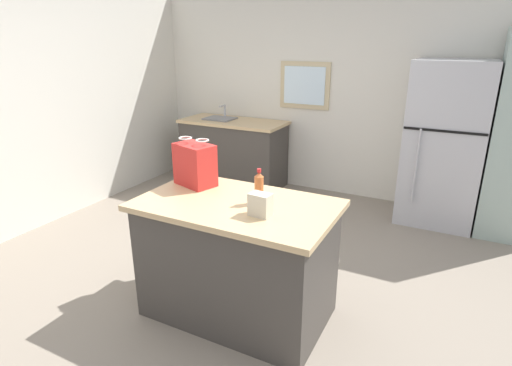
{
  "coord_description": "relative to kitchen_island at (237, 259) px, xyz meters",
  "views": [
    {
      "loc": [
        1.48,
        -2.54,
        1.98
      ],
      "look_at": [
        0.14,
        0.06,
        0.95
      ],
      "focal_mm": 28.92,
      "sensor_mm": 36.0,
      "label": 1
    }
  ],
  "objects": [
    {
      "name": "small_box",
      "position": [
        0.25,
        -0.12,
        0.52
      ],
      "size": [
        0.15,
        0.1,
        0.15
      ],
      "primitive_type": "cube",
      "rotation": [
        0.0,
        0.0,
        -0.08
      ],
      "color": "beige",
      "rests_on": "kitchen_island"
    },
    {
      "name": "ground",
      "position": [
        -0.14,
        0.24,
        -0.45
      ],
      "size": [
        6.48,
        6.48,
        0.0
      ],
      "primitive_type": "plane",
      "color": "gray"
    },
    {
      "name": "refrigerator",
      "position": [
        1.16,
        2.52,
        0.43
      ],
      "size": [
        0.8,
        0.72,
        1.78
      ],
      "color": "#B7B7BC",
      "rests_on": "ground"
    },
    {
      "name": "back_wall",
      "position": [
        -0.15,
        2.94,
        0.88
      ],
      "size": [
        5.23,
        0.13,
        2.66
      ],
      "color": "silver",
      "rests_on": "ground"
    },
    {
      "name": "kitchen_island",
      "position": [
        0.0,
        0.0,
        0.0
      ],
      "size": [
        1.39,
        0.83,
        0.9
      ],
      "color": "#423D38",
      "rests_on": "ground"
    },
    {
      "name": "shopping_bag",
      "position": [
        -0.47,
        0.18,
        0.61
      ],
      "size": [
        0.35,
        0.28,
        0.37
      ],
      "color": "red",
      "rests_on": "kitchen_island"
    },
    {
      "name": "bottle",
      "position": [
        0.15,
        0.06,
        0.56
      ],
      "size": [
        0.06,
        0.06,
        0.25
      ],
      "color": "#C66633",
      "rests_on": "kitchen_island"
    },
    {
      "name": "sink_counter",
      "position": [
        -1.52,
        2.55,
        0.01
      ],
      "size": [
        1.45,
        0.66,
        1.1
      ],
      "color": "#423D38",
      "rests_on": "ground"
    },
    {
      "name": "left_wall",
      "position": [
        -2.76,
        0.24,
        0.88
      ],
      "size": [
        0.1,
        5.4,
        2.66
      ],
      "color": "silver",
      "rests_on": "ground"
    }
  ]
}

